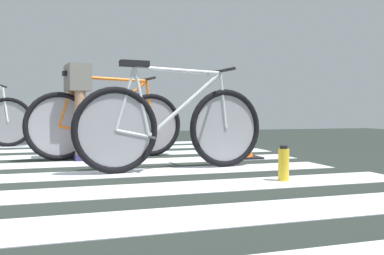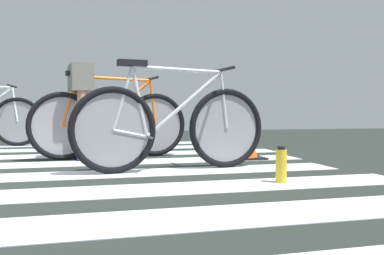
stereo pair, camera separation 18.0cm
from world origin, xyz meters
name	(u,v)px [view 1 (the left image)]	position (x,y,z in m)	size (l,w,h in m)	color
ground	(43,176)	(0.00, 0.00, 0.01)	(18.00, 14.00, 0.02)	#232A26
crosswalk_markings	(43,177)	(0.01, -0.11, 0.02)	(5.47, 6.52, 0.00)	silver
bicycle_1_of_3	(174,126)	(1.07, -0.06, 0.41)	(1.73, 0.52, 0.93)	black
bicycle_2_of_3	(107,123)	(0.61, 1.04, 0.41)	(1.72, 0.54, 0.93)	black
cyclist_2_of_3	(78,98)	(0.30, 1.00, 0.67)	(0.37, 0.44, 1.00)	#A87A5B
water_bottle	(284,164)	(1.70, -0.84, 0.15)	(0.08, 0.08, 0.26)	gold
traffic_cone	(236,135)	(1.96, 0.66, 0.27)	(0.46, 0.46, 0.53)	black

